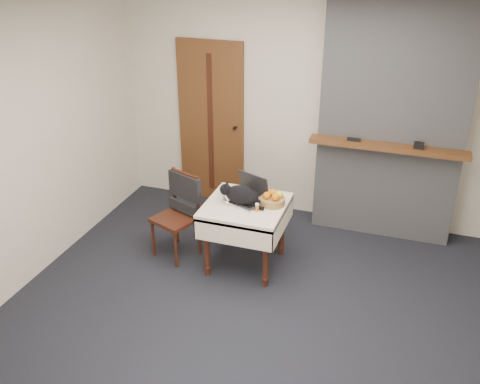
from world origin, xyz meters
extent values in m
plane|color=black|center=(0.00, 0.00, 0.00)|extent=(4.50, 4.50, 0.00)
cube|color=beige|center=(0.00, 2.00, 1.30)|extent=(4.50, 0.02, 2.60)
cube|color=beige|center=(-2.25, 0.00, 1.30)|extent=(0.02, 4.00, 2.60)
cube|color=white|center=(0.00, 0.00, 2.60)|extent=(4.50, 4.00, 0.02)
cube|color=brown|center=(-1.20, 1.98, 1.00)|extent=(0.82, 0.05, 2.00)
cube|color=#3C1910|center=(-1.20, 1.95, 1.00)|extent=(0.06, 0.01, 1.70)
cylinder|color=black|center=(-0.88, 1.93, 1.00)|extent=(0.04, 0.06, 0.04)
cube|color=gray|center=(0.90, 1.85, 1.30)|extent=(1.50, 0.30, 2.60)
cube|color=brown|center=(0.90, 1.61, 1.10)|extent=(1.62, 0.18, 0.05)
cube|color=black|center=(0.55, 1.61, 1.14)|extent=(0.14, 0.04, 0.03)
cube|color=black|center=(1.20, 1.61, 1.16)|extent=(0.10, 0.07, 0.06)
cylinder|color=#3C1910|center=(-0.63, 0.37, 0.32)|extent=(0.06, 0.06, 0.64)
sphere|color=#3C1910|center=(-0.63, 0.37, 0.08)|extent=(0.07, 0.07, 0.07)
cylinder|color=#3C1910|center=(-0.03, 0.37, 0.32)|extent=(0.06, 0.06, 0.64)
sphere|color=#3C1910|center=(-0.03, 0.37, 0.08)|extent=(0.07, 0.07, 0.07)
cylinder|color=#3C1910|center=(-0.63, 0.97, 0.32)|extent=(0.06, 0.06, 0.64)
sphere|color=#3C1910|center=(-0.63, 0.97, 0.08)|extent=(0.07, 0.07, 0.07)
cylinder|color=#3C1910|center=(-0.03, 0.97, 0.32)|extent=(0.06, 0.06, 0.64)
sphere|color=#3C1910|center=(-0.03, 0.97, 0.08)|extent=(0.07, 0.07, 0.07)
cube|color=silver|center=(-0.33, 0.67, 0.67)|extent=(0.78, 0.78, 0.06)
cube|color=silver|center=(-0.33, 0.28, 0.56)|extent=(0.78, 0.01, 0.22)
cube|color=silver|center=(-0.33, 1.05, 0.56)|extent=(0.78, 0.01, 0.22)
cube|color=silver|center=(-0.72, 0.67, 0.56)|extent=(0.01, 0.78, 0.22)
cube|color=silver|center=(0.05, 0.67, 0.56)|extent=(0.01, 0.78, 0.22)
cube|color=#B7B7BC|center=(-0.35, 0.68, 0.71)|extent=(0.43, 0.37, 0.02)
cube|color=black|center=(-0.35, 0.68, 0.72)|extent=(0.34, 0.27, 0.00)
cube|color=black|center=(-0.30, 0.82, 0.84)|extent=(0.36, 0.20, 0.25)
cube|color=#ACD2FC|center=(-0.30, 0.82, 0.84)|extent=(0.33, 0.18, 0.22)
ellipsoid|color=black|center=(-0.37, 0.65, 0.80)|extent=(0.33, 0.22, 0.20)
ellipsoid|color=black|center=(-0.28, 0.66, 0.78)|extent=(0.18, 0.19, 0.16)
sphere|color=black|center=(-0.53, 0.63, 0.85)|extent=(0.13, 0.13, 0.11)
ellipsoid|color=white|center=(-0.56, 0.62, 0.82)|extent=(0.06, 0.06, 0.05)
ellipsoid|color=white|center=(-0.50, 0.63, 0.76)|extent=(0.05, 0.07, 0.08)
cone|color=black|center=(-0.51, 0.60, 0.90)|extent=(0.04, 0.05, 0.05)
cone|color=black|center=(-0.52, 0.66, 0.90)|extent=(0.04, 0.05, 0.05)
cylinder|color=black|center=(-0.21, 0.60, 0.72)|extent=(0.17, 0.07, 0.03)
sphere|color=white|center=(-0.50, 0.59, 0.72)|extent=(0.04, 0.04, 0.04)
sphere|color=white|center=(-0.51, 0.67, 0.72)|extent=(0.04, 0.04, 0.04)
cylinder|color=white|center=(-0.58, 0.67, 0.73)|extent=(0.06, 0.06, 0.07)
cylinder|color=#AF6115|center=(-0.18, 0.56, 0.73)|extent=(0.03, 0.03, 0.06)
cylinder|color=silver|center=(-0.18, 0.56, 0.77)|extent=(0.04, 0.04, 0.02)
cylinder|color=olive|center=(-0.08, 0.74, 0.73)|extent=(0.25, 0.25, 0.07)
sphere|color=orange|center=(-0.13, 0.71, 0.80)|extent=(0.07, 0.07, 0.07)
sphere|color=orange|center=(-0.04, 0.70, 0.80)|extent=(0.07, 0.07, 0.07)
sphere|color=orange|center=(-0.08, 0.79, 0.80)|extent=(0.07, 0.07, 0.07)
sphere|color=yellow|center=(-0.02, 0.77, 0.80)|extent=(0.07, 0.07, 0.07)
sphere|color=orange|center=(-0.12, 0.78, 0.80)|extent=(0.07, 0.07, 0.07)
cube|color=black|center=(-0.12, 0.74, 0.70)|extent=(0.12, 0.11, 0.01)
cube|color=#3C1910|center=(-1.08, 0.61, 0.43)|extent=(0.51, 0.51, 0.04)
cylinder|color=#3C1910|center=(-1.30, 0.51, 0.21)|extent=(0.03, 0.03, 0.43)
cylinder|color=#3C1910|center=(-0.98, 0.39, 0.21)|extent=(0.03, 0.03, 0.43)
cylinder|color=#3C1910|center=(-1.18, 0.83, 0.21)|extent=(0.03, 0.03, 0.43)
cylinder|color=#3C1910|center=(-0.86, 0.71, 0.21)|extent=(0.03, 0.03, 0.43)
cylinder|color=#3C1910|center=(-1.18, 0.83, 0.66)|extent=(0.03, 0.03, 0.47)
cylinder|color=#3C1910|center=(-0.86, 0.71, 0.66)|extent=(0.03, 0.03, 0.47)
cube|color=#3C1910|center=(-1.02, 0.77, 0.76)|extent=(0.33, 0.15, 0.27)
cube|color=black|center=(-1.02, 0.76, 0.74)|extent=(0.41, 0.20, 0.27)
camera|label=1|loc=(1.10, -3.74, 3.12)|focal=40.00mm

